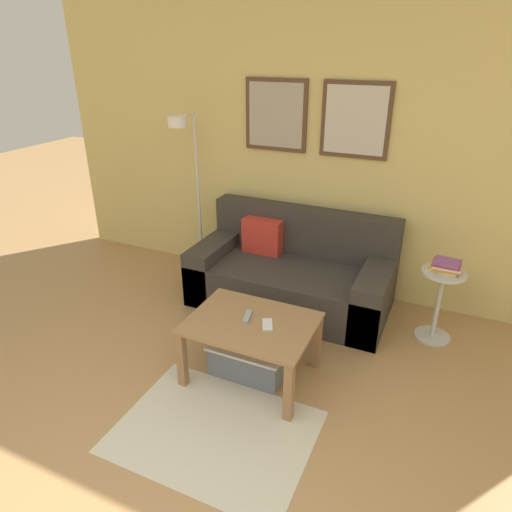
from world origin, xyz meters
TOP-DOWN VIEW (x-y plane):
  - wall_back at (-0.00, 3.16)m, footprint 5.60×0.09m
  - area_rug at (-0.05, 1.06)m, footprint 1.18×0.89m
  - couch at (-0.17, 2.72)m, footprint 1.72×0.85m
  - coffee_table at (-0.07, 1.63)m, footprint 0.85×0.64m
  - storage_bin at (-0.09, 1.66)m, footprint 0.54×0.35m
  - floor_lamp at (-1.26, 2.81)m, footprint 0.21×0.46m
  - side_table at (1.06, 2.65)m, footprint 0.33×0.33m
  - book_stack at (1.07, 2.67)m, footprint 0.24×0.19m
  - remote_control at (-0.11, 1.66)m, footprint 0.07×0.16m
  - cell_phone at (0.05, 1.64)m, footprint 0.12×0.15m

SIDE VIEW (x-z plane):
  - area_rug at x=-0.05m, z-range 0.00..0.01m
  - storage_bin at x=-0.09m, z-range 0.00..0.24m
  - couch at x=-0.17m, z-range -0.13..0.68m
  - side_table at x=1.06m, z-range 0.06..0.65m
  - coffee_table at x=-0.07m, z-range 0.14..0.59m
  - cell_phone at x=0.05m, z-range 0.45..0.46m
  - remote_control at x=-0.11m, z-range 0.45..0.47m
  - book_stack at x=1.07m, z-range 0.59..0.67m
  - floor_lamp at x=-1.26m, z-range 0.28..1.87m
  - wall_back at x=0.00m, z-range 0.01..2.56m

